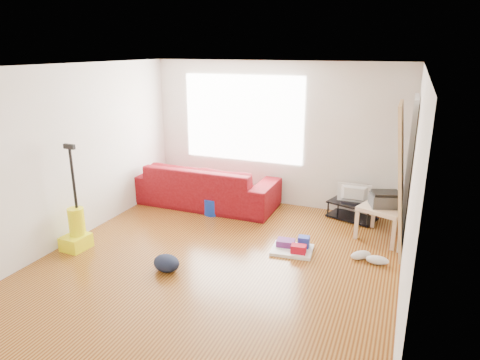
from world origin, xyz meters
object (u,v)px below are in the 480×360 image
at_px(sofa, 206,204).
at_px(tv_stand, 352,210).
at_px(side_table, 384,211).
at_px(bucket, 212,214).
at_px(cleaning_tray, 294,247).
at_px(backpack, 167,270).
at_px(vacuum, 76,230).

xyz_separation_m(sofa, tv_stand, (2.54, 0.27, 0.15)).
distance_m(side_table, bucket, 2.77).
bearing_deg(bucket, cleaning_tray, -27.00).
height_order(tv_stand, backpack, tv_stand).
bearing_deg(backpack, vacuum, -162.94).
xyz_separation_m(sofa, vacuum, (-0.90, -2.25, 0.27)).
height_order(side_table, backpack, side_table).
xyz_separation_m(tv_stand, vacuum, (-3.44, -2.52, 0.12)).
xyz_separation_m(tv_stand, cleaning_tray, (-0.59, -1.50, -0.09)).
bearing_deg(cleaning_tray, bucket, 153.00).
xyz_separation_m(side_table, backpack, (-2.46, -2.02, -0.42)).
distance_m(sofa, vacuum, 2.44).
height_order(tv_stand, bucket, tv_stand).
height_order(bucket, backpack, bucket).
relative_size(cleaning_tray, vacuum, 0.40).
distance_m(tv_stand, side_table, 0.83).
bearing_deg(backpack, side_table, 59.89).
bearing_deg(tv_stand, sofa, -156.19).
relative_size(bucket, cleaning_tray, 0.47).
bearing_deg(bucket, sofa, 128.14).
distance_m(tv_stand, vacuum, 4.27).
distance_m(sofa, side_table, 3.09).
bearing_deg(sofa, side_table, 174.06).
xyz_separation_m(side_table, cleaning_tray, (-1.10, -0.91, -0.36)).
height_order(sofa, cleaning_tray, sofa).
distance_m(side_table, backpack, 3.21).
distance_m(sofa, cleaning_tray, 2.31).
bearing_deg(sofa, tv_stand, -173.92).
xyz_separation_m(sofa, backpack, (0.59, -2.34, 0.00)).
xyz_separation_m(sofa, bucket, (0.31, -0.39, 0.00)).
bearing_deg(side_table, bucket, -178.43).
xyz_separation_m(cleaning_tray, vacuum, (-2.85, -1.03, 0.21)).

